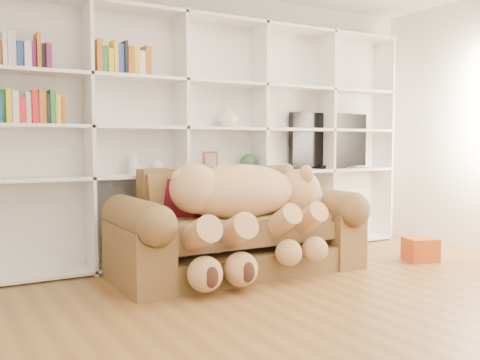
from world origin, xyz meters
TOP-DOWN VIEW (x-y plane):
  - floor at (0.00, 0.00)m, footprint 5.00×5.00m
  - wall_back at (0.00, 2.50)m, footprint 5.00×0.02m
  - bookshelf at (-0.24, 2.36)m, footprint 4.43×0.35m
  - sofa at (-0.18, 1.67)m, footprint 2.21×0.95m
  - teddy_bear at (-0.20, 1.49)m, footprint 1.63×0.90m
  - throw_pillow at (-0.70, 1.83)m, footprint 0.42×0.34m
  - gift_box at (1.60, 1.16)m, footprint 0.36×0.35m
  - tv at (1.41, 2.35)m, footprint 1.06×0.18m
  - picture_frame at (-0.13, 2.30)m, footprint 0.16×0.04m
  - green_vase at (0.31, 2.30)m, footprint 0.18×0.18m
  - figurine_tall at (-0.93, 2.30)m, footprint 0.12×0.12m
  - figurine_short at (-0.88, 2.30)m, footprint 0.08×0.08m
  - snow_globe at (-0.68, 2.30)m, footprint 0.12×0.12m
  - shelf_vase at (0.07, 2.30)m, footprint 0.24×0.24m

SIDE VIEW (x-z plane):
  - floor at x=0.00m, z-range 0.00..0.00m
  - gift_box at x=1.60m, z-range 0.00..0.23m
  - sofa at x=-0.18m, z-range -0.11..0.81m
  - teddy_bear at x=-0.20m, z-range 0.17..1.12m
  - throw_pillow at x=-0.70m, z-range 0.46..0.85m
  - figurine_short at x=-0.88m, z-range 0.86..0.97m
  - snow_globe at x=-0.68m, z-range 0.87..0.99m
  - green_vase at x=0.31m, z-range 0.86..1.04m
  - figurine_tall at x=-0.93m, z-range 0.86..1.05m
  - picture_frame at x=-0.13m, z-range 0.87..1.07m
  - tv at x=1.41m, z-range 0.86..1.49m
  - bookshelf at x=-0.24m, z-range 0.11..2.51m
  - wall_back at x=0.00m, z-range 0.00..2.70m
  - shelf_vase at x=0.07m, z-range 1.31..1.53m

